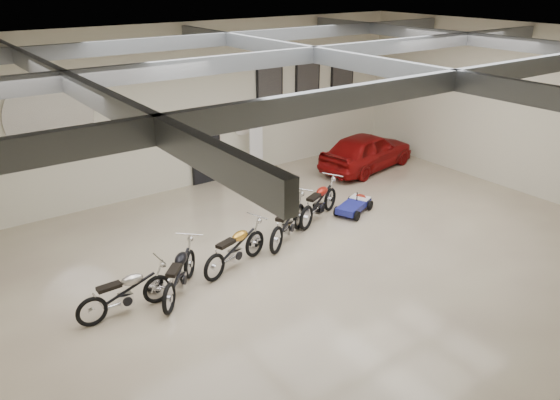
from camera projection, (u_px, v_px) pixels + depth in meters
floor at (309, 258)px, 13.03m from camera, size 16.00×12.00×0.01m
ceiling at (314, 42)px, 11.09m from camera, size 16.00×12.00×0.01m
back_wall at (188, 108)px, 16.55m from camera, size 16.00×0.02×5.00m
right_wall at (519, 109)px, 16.37m from camera, size 0.02×12.00×5.00m
ceiling_beams at (314, 55)px, 11.19m from camera, size 15.80×11.80×0.32m
door at (206, 151)px, 17.34m from camera, size 0.92×0.08×2.10m
logo_plaque at (50, 118)px, 14.24m from camera, size 2.30×0.06×1.16m
poster_left at (269, 78)px, 17.91m from camera, size 1.05×0.08×1.35m
poster_mid at (308, 73)px, 18.77m from camera, size 1.05×0.08×1.35m
poster_right at (342, 69)px, 19.63m from camera, size 1.05×0.08×1.35m
oil_sign at (242, 125)px, 17.85m from camera, size 0.72×0.10×0.72m
banner_stand at (256, 149)px, 17.92m from camera, size 0.52×0.24×1.89m
motorcycle_silver at (125, 292)px, 10.73m from camera, size 1.94×0.63×1.00m
motorcycle_black at (179, 272)px, 11.39m from camera, size 1.83×1.88×1.04m
motorcycle_gold at (235, 248)px, 12.41m from camera, size 2.10×1.21×1.04m
motorcycle_yellow at (288, 220)px, 13.69m from camera, size 2.18×1.68×1.11m
motorcycle_red at (319, 201)px, 14.86m from camera, size 2.16×1.44×1.08m
go_kart at (356, 202)px, 15.48m from camera, size 1.71×1.24×0.57m
vintage_car at (367, 151)px, 18.68m from camera, size 2.17×4.03×1.30m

